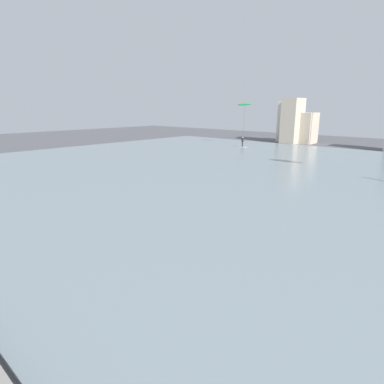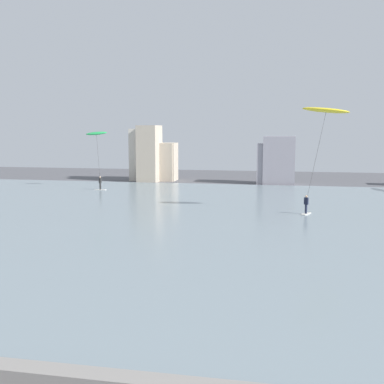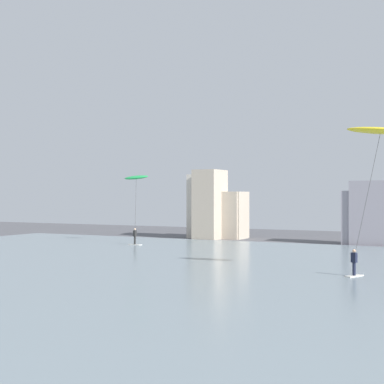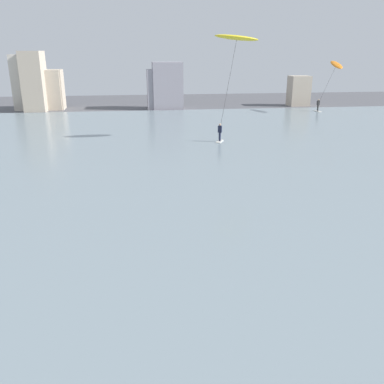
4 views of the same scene
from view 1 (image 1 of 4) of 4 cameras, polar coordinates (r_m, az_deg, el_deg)
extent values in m
cube|color=gray|center=(29.88, 24.65, 1.04)|extent=(84.00, 52.00, 0.10)
cube|color=beige|center=(63.72, 16.91, 11.75)|extent=(4.11, 2.28, 7.49)
cube|color=#B7A893|center=(61.96, 17.30, 11.86)|extent=(2.79, 3.92, 7.95)
cube|color=#B7A893|center=(63.41, 19.06, 10.65)|extent=(4.08, 3.90, 5.46)
cube|color=#B7A893|center=(63.07, 19.10, 10.62)|extent=(4.05, 2.82, 5.46)
cube|color=silver|center=(53.80, 8.88, 7.88)|extent=(1.43, 0.53, 0.06)
cylinder|color=black|center=(53.75, 8.89, 8.32)|extent=(0.20, 0.20, 0.78)
cube|color=black|center=(53.68, 8.92, 9.05)|extent=(0.24, 0.35, 0.60)
sphere|color=beige|center=(53.64, 8.94, 9.49)|extent=(0.20, 0.20, 0.20)
cylinder|color=#333333|center=(54.71, 9.14, 12.01)|extent=(1.24, 2.17, 5.56)
ellipsoid|color=green|center=(55.87, 9.36, 15.06)|extent=(2.74, 1.41, 0.71)
camera|label=2|loc=(12.63, -102.69, 0.54)|focal=45.24mm
camera|label=3|loc=(3.92, -154.64, -35.29)|focal=53.39mm
camera|label=4|loc=(13.76, -66.83, 11.71)|focal=38.39mm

